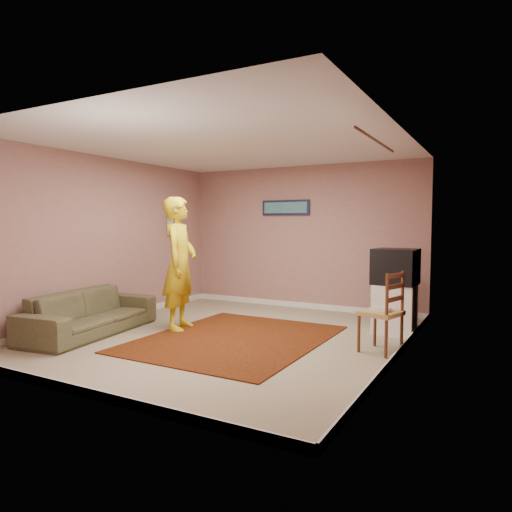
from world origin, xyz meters
The scene contains 26 objects.
ground centered at (0.00, 0.00, 0.00)m, with size 5.00×5.00×0.00m, color gray.
wall_back centered at (0.00, 2.50, 1.30)m, with size 4.50×0.02×2.60m, color #9D7567.
wall_front centered at (0.00, -2.50, 1.30)m, with size 4.50×0.02×2.60m, color #9D7567.
wall_left centered at (-2.25, 0.00, 1.30)m, with size 0.02×5.00×2.60m, color #9D7567.
wall_right centered at (2.25, 0.00, 1.30)m, with size 0.02×5.00×2.60m, color #9D7567.
ceiling centered at (0.00, 0.00, 2.60)m, with size 4.50×5.00×0.02m, color silver.
baseboard_back centered at (0.00, 2.49, 0.05)m, with size 4.50×0.02×0.10m, color silver.
baseboard_front centered at (0.00, -2.49, 0.05)m, with size 4.50×0.02×0.10m, color silver.
baseboard_left centered at (-2.24, 0.00, 0.05)m, with size 0.02×5.00×0.10m, color silver.
baseboard_right centered at (2.24, 0.00, 0.05)m, with size 0.02×5.00×0.10m, color silver.
window centered at (2.24, -0.90, 1.45)m, with size 0.01×1.10×1.50m, color black.
curtain_sheer centered at (2.23, -1.05, 1.25)m, with size 0.01×0.75×2.10m, color white.
curtain_floral centered at (2.21, -0.35, 1.25)m, with size 0.01×0.35×2.10m, color beige.
curtain_rod centered at (2.20, -0.90, 2.32)m, with size 0.02×0.02×1.40m, color #5C2D1B.
picture_back centered at (-0.30, 2.47, 1.85)m, with size 0.95×0.04×0.28m.
picture_left centered at (-2.22, 1.60, 1.55)m, with size 0.04×0.38×0.42m.
area_rug centered at (0.14, -0.07, 0.01)m, with size 2.23×2.79×0.01m, color black.
tv_cabinet centered at (1.95, 1.29, 0.35)m, with size 0.55×0.50×0.70m, color white.
crt_tv centered at (1.94, 1.29, 0.95)m, with size 0.62×0.56×0.50m.
chair_a centered at (1.62, 2.05, 0.52)m, with size 0.42×0.41×0.46m.
dvd_player centered at (1.62, 2.05, 0.46)m, with size 0.33×0.24×0.06m, color #B5B6BB.
blue_throw centered at (1.62, 2.20, 0.69)m, with size 0.44×0.05×0.46m, color #89ABE0.
chair_b centered at (2.00, 0.25, 0.60)m, with size 0.53×0.54×0.53m.
game_console centered at (2.00, 0.25, 0.52)m, with size 0.22×0.16×0.04m, color white.
sofa centered at (-1.80, -0.79, 0.30)m, with size 2.07×0.81×0.60m, color brown.
person centered at (-0.88, 0.06, 0.97)m, with size 0.71×0.46×1.94m, color gold.
Camera 1 is at (3.28, -5.24, 1.54)m, focal length 32.00 mm.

